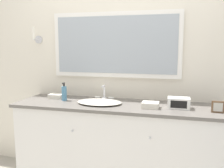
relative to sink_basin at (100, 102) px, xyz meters
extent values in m
cube|color=silver|center=(0.18, 0.34, 0.39)|extent=(8.00, 0.06, 2.55)
cube|color=white|center=(0.09, 0.29, 0.56)|extent=(1.40, 0.04, 0.69)
cube|color=#9EA8B2|center=(0.09, 0.27, 0.56)|extent=(1.31, 0.01, 0.60)
cylinder|color=silver|center=(-0.84, 0.30, 0.63)|extent=(0.09, 0.01, 0.09)
cylinder|color=silver|center=(-0.84, 0.25, 0.63)|extent=(0.02, 0.10, 0.02)
cylinder|color=white|center=(-0.84, 0.20, 0.70)|extent=(0.02, 0.02, 0.14)
cube|color=white|center=(0.18, 0.02, -0.46)|extent=(2.00, 0.55, 0.83)
cube|color=#66605B|center=(0.18, 0.02, -0.03)|extent=(2.06, 0.58, 0.03)
sphere|color=silver|center=(-0.19, -0.26, -0.23)|extent=(0.02, 0.02, 0.02)
sphere|color=silver|center=(0.54, -0.26, -0.23)|extent=(0.02, 0.02, 0.02)
ellipsoid|color=silver|center=(0.00, -0.01, 0.00)|extent=(0.45, 0.31, 0.03)
cylinder|color=silver|center=(0.00, 0.17, 0.00)|extent=(0.06, 0.06, 0.03)
cylinder|color=silver|center=(0.00, 0.17, 0.07)|extent=(0.02, 0.02, 0.13)
cylinder|color=silver|center=(0.00, 0.13, 0.14)|extent=(0.02, 0.07, 0.02)
cylinder|color=white|center=(-0.07, 0.17, 0.01)|extent=(0.06, 0.02, 0.02)
cylinder|color=white|center=(0.08, 0.17, 0.01)|extent=(0.06, 0.02, 0.02)
cylinder|color=teal|center=(-0.40, 0.04, 0.06)|extent=(0.05, 0.05, 0.15)
cylinder|color=black|center=(-0.40, 0.04, 0.15)|extent=(0.02, 0.02, 0.04)
cube|color=black|center=(-0.40, 0.03, 0.17)|extent=(0.02, 0.03, 0.01)
cube|color=white|center=(0.77, 0.00, 0.03)|extent=(0.20, 0.13, 0.10)
cube|color=black|center=(0.77, -0.06, 0.03)|extent=(0.14, 0.01, 0.07)
cube|color=brown|center=(1.09, -0.08, 0.03)|extent=(0.11, 0.01, 0.10)
cube|color=beige|center=(1.09, -0.09, 0.03)|extent=(0.08, 0.00, 0.07)
cube|color=silver|center=(0.51, -0.05, 0.01)|extent=(0.16, 0.13, 0.05)
cube|color=silver|center=(-0.54, 0.13, 0.00)|extent=(0.15, 0.12, 0.05)
camera|label=1|loc=(0.74, -2.33, 0.55)|focal=40.00mm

